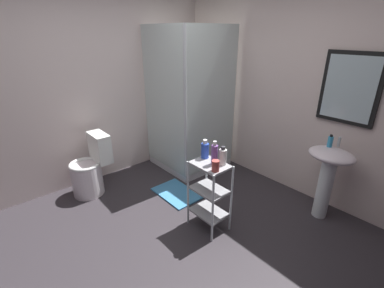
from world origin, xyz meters
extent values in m
cube|color=#312C30|center=(0.00, 0.00, -0.01)|extent=(4.20, 4.20, 0.02)
cube|color=beige|center=(0.00, 1.85, 1.25)|extent=(4.20, 0.10, 2.50)
cube|color=black|center=(0.59, 1.78, 1.38)|extent=(0.56, 0.03, 0.72)
cube|color=silver|center=(0.59, 1.76, 1.38)|extent=(0.48, 0.01, 0.64)
cube|color=silver|center=(-1.85, 0.00, 1.25)|extent=(0.10, 4.20, 2.50)
cube|color=white|center=(-1.31, 1.27, 0.05)|extent=(0.90, 0.90, 0.10)
cube|color=silver|center=(-1.31, 0.82, 1.05)|extent=(0.90, 0.02, 1.90)
cube|color=silver|center=(-0.86, 1.27, 1.05)|extent=(0.02, 0.90, 1.90)
cylinder|color=silver|center=(-0.86, 0.82, 1.05)|extent=(0.04, 0.04, 1.90)
cylinder|color=silver|center=(-1.31, 1.27, 0.10)|extent=(0.08, 0.08, 0.00)
cylinder|color=white|center=(0.65, 1.52, 0.34)|extent=(0.15, 0.15, 0.68)
ellipsoid|color=white|center=(0.65, 1.52, 0.75)|extent=(0.46, 0.37, 0.13)
cylinder|color=silver|center=(0.65, 1.64, 0.86)|extent=(0.03, 0.03, 0.10)
cylinder|color=white|center=(-1.48, -0.27, 0.20)|extent=(0.37, 0.37, 0.40)
torus|color=white|center=(-1.48, -0.27, 0.42)|extent=(0.37, 0.37, 0.04)
cube|color=white|center=(-1.48, -0.05, 0.58)|extent=(0.35, 0.17, 0.36)
cylinder|color=silver|center=(-0.21, 0.32, 0.37)|extent=(0.02, 0.02, 0.74)
cylinder|color=silver|center=(0.15, 0.32, 0.37)|extent=(0.02, 0.02, 0.74)
cylinder|color=silver|center=(-0.21, 0.58, 0.37)|extent=(0.02, 0.02, 0.74)
cylinder|color=silver|center=(0.15, 0.58, 0.37)|extent=(0.02, 0.02, 0.74)
cube|color=#99999E|center=(-0.03, 0.45, 0.18)|extent=(0.36, 0.26, 0.02)
cube|color=#99999E|center=(-0.03, 0.45, 0.45)|extent=(0.36, 0.26, 0.02)
cube|color=#99999E|center=(-0.03, 0.45, 0.73)|extent=(0.36, 0.26, 0.02)
cylinder|color=#389ED1|center=(0.59, 1.56, 0.87)|extent=(0.05, 0.05, 0.11)
cylinder|color=black|center=(0.59, 1.56, 0.93)|extent=(0.03, 0.03, 0.02)
cylinder|color=#7F4E9F|center=(-0.01, 0.48, 0.84)|extent=(0.06, 0.06, 0.19)
cylinder|color=silver|center=(-0.01, 0.48, 0.95)|extent=(0.03, 0.03, 0.04)
cylinder|color=blue|center=(-0.17, 0.50, 0.82)|extent=(0.08, 0.08, 0.15)
cylinder|color=white|center=(-0.17, 0.50, 0.91)|extent=(0.04, 0.04, 0.04)
cylinder|color=white|center=(0.05, 0.53, 0.82)|extent=(0.07, 0.07, 0.15)
cylinder|color=#333338|center=(0.05, 0.53, 0.91)|extent=(0.04, 0.04, 0.03)
cylinder|color=#B24742|center=(0.10, 0.38, 0.79)|extent=(0.07, 0.07, 0.11)
cube|color=teal|center=(-0.74, 0.57, 0.01)|extent=(0.60, 0.40, 0.02)
camera|label=1|loc=(1.59, -1.19, 1.92)|focal=25.14mm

